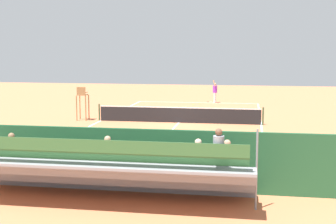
{
  "coord_description": "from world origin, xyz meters",
  "views": [
    {
      "loc": [
        -4.24,
        29.07,
        4.64
      ],
      "look_at": [
        0.0,
        4.0,
        1.2
      ],
      "focal_mm": 51.5,
      "sensor_mm": 36.0,
      "label": 1
    }
  ],
  "objects_px": {
    "tennis_player": "(215,91)",
    "courtside_bench": "(208,169)",
    "bleacher_stand": "(109,170)",
    "tennis_ball_near": "(200,104)",
    "tennis_racket": "(210,102)",
    "umpire_chair": "(82,100)",
    "tennis_ball_far": "(193,105)",
    "equipment_bag": "(164,179)",
    "tennis_net": "(179,115)"
  },
  "relations": [
    {
      "from": "courtside_bench",
      "to": "bleacher_stand",
      "type": "bearing_deg",
      "value": 36.17
    },
    {
      "from": "umpire_chair",
      "to": "tennis_ball_near",
      "type": "height_order",
      "value": "umpire_chair"
    },
    {
      "from": "courtside_bench",
      "to": "tennis_ball_near",
      "type": "xyz_separation_m",
      "value": [
        2.66,
        -23.33,
        -0.53
      ]
    },
    {
      "from": "bleacher_stand",
      "to": "tennis_racket",
      "type": "bearing_deg",
      "value": -91.94
    },
    {
      "from": "umpire_chair",
      "to": "bleacher_stand",
      "type": "bearing_deg",
      "value": 112.36
    },
    {
      "from": "tennis_net",
      "to": "tennis_ball_near",
      "type": "bearing_deg",
      "value": -91.57
    },
    {
      "from": "tennis_net",
      "to": "tennis_player",
      "type": "relative_size",
      "value": 5.35
    },
    {
      "from": "bleacher_stand",
      "to": "tennis_ball_near",
      "type": "height_order",
      "value": "bleacher_stand"
    },
    {
      "from": "umpire_chair",
      "to": "courtside_bench",
      "type": "distance_m",
      "value": 16.12
    },
    {
      "from": "bleacher_stand",
      "to": "tennis_ball_far",
      "type": "bearing_deg",
      "value": -89.33
    },
    {
      "from": "bleacher_stand",
      "to": "tennis_ball_near",
      "type": "distance_m",
      "value": 25.42
    },
    {
      "from": "bleacher_stand",
      "to": "tennis_racket",
      "type": "height_order",
      "value": "bleacher_stand"
    },
    {
      "from": "equipment_bag",
      "to": "tennis_ball_near",
      "type": "height_order",
      "value": "equipment_bag"
    },
    {
      "from": "bleacher_stand",
      "to": "courtside_bench",
      "type": "xyz_separation_m",
      "value": [
        -2.84,
        -2.07,
        -0.38
      ]
    },
    {
      "from": "equipment_bag",
      "to": "tennis_ball_near",
      "type": "relative_size",
      "value": 13.64
    },
    {
      "from": "courtside_bench",
      "to": "tennis_racket",
      "type": "distance_m",
      "value": 25.03
    },
    {
      "from": "tennis_net",
      "to": "courtside_bench",
      "type": "xyz_separation_m",
      "value": [
        -2.94,
        13.27,
        0.06
      ]
    },
    {
      "from": "equipment_bag",
      "to": "tennis_racket",
      "type": "bearing_deg",
      "value": -88.97
    },
    {
      "from": "bleacher_stand",
      "to": "tennis_player",
      "type": "distance_m",
      "value": 26.48
    },
    {
      "from": "tennis_net",
      "to": "equipment_bag",
      "type": "xyz_separation_m",
      "value": [
        -1.47,
        13.4,
        -0.32
      ]
    },
    {
      "from": "courtside_bench",
      "to": "tennis_racket",
      "type": "bearing_deg",
      "value": -85.59
    },
    {
      "from": "tennis_ball_far",
      "to": "bleacher_stand",
      "type": "bearing_deg",
      "value": 90.67
    },
    {
      "from": "tennis_racket",
      "to": "tennis_ball_far",
      "type": "bearing_deg",
      "value": 63.49
    },
    {
      "from": "tennis_net",
      "to": "courtside_bench",
      "type": "height_order",
      "value": "tennis_net"
    },
    {
      "from": "umpire_chair",
      "to": "tennis_racket",
      "type": "distance_m",
      "value": 13.81
    },
    {
      "from": "umpire_chair",
      "to": "courtside_bench",
      "type": "xyz_separation_m",
      "value": [
        -9.14,
        13.25,
        -0.76
      ]
    },
    {
      "from": "bleacher_stand",
      "to": "umpire_chair",
      "type": "xyz_separation_m",
      "value": [
        6.3,
        -15.33,
        0.38
      ]
    },
    {
      "from": "tennis_player",
      "to": "bleacher_stand",
      "type": "bearing_deg",
      "value": 87.13
    },
    {
      "from": "tennis_ball_far",
      "to": "tennis_racket",
      "type": "bearing_deg",
      "value": -116.51
    },
    {
      "from": "equipment_bag",
      "to": "tennis_player",
      "type": "xyz_separation_m",
      "value": [
        0.04,
        -24.5,
        0.84
      ]
    },
    {
      "from": "tennis_player",
      "to": "umpire_chair",
      "type": "bearing_deg",
      "value": 55.54
    },
    {
      "from": "umpire_chair",
      "to": "tennis_ball_far",
      "type": "xyz_separation_m",
      "value": [
        -6.01,
        -9.29,
        -1.28
      ]
    },
    {
      "from": "courtside_bench",
      "to": "tennis_racket",
      "type": "xyz_separation_m",
      "value": [
        1.92,
        -24.95,
        -0.54
      ]
    },
    {
      "from": "equipment_bag",
      "to": "tennis_racket",
      "type": "height_order",
      "value": "equipment_bag"
    },
    {
      "from": "tennis_net",
      "to": "tennis_racket",
      "type": "height_order",
      "value": "tennis_net"
    },
    {
      "from": "courtside_bench",
      "to": "equipment_bag",
      "type": "distance_m",
      "value": 1.53
    },
    {
      "from": "equipment_bag",
      "to": "tennis_racket",
      "type": "relative_size",
      "value": 1.68
    },
    {
      "from": "tennis_racket",
      "to": "tennis_ball_far",
      "type": "height_order",
      "value": "tennis_ball_far"
    },
    {
      "from": "bleacher_stand",
      "to": "tennis_player",
      "type": "bearing_deg",
      "value": -92.87
    },
    {
      "from": "tennis_net",
      "to": "tennis_player",
      "type": "height_order",
      "value": "tennis_player"
    },
    {
      "from": "tennis_player",
      "to": "courtside_bench",
      "type": "bearing_deg",
      "value": 93.54
    },
    {
      "from": "umpire_chair",
      "to": "tennis_player",
      "type": "relative_size",
      "value": 1.11
    },
    {
      "from": "tennis_net",
      "to": "courtside_bench",
      "type": "relative_size",
      "value": 5.72
    },
    {
      "from": "umpire_chair",
      "to": "tennis_ball_near",
      "type": "distance_m",
      "value": 12.04
    },
    {
      "from": "tennis_net",
      "to": "tennis_ball_far",
      "type": "distance_m",
      "value": 9.28
    },
    {
      "from": "tennis_net",
      "to": "tennis_racket",
      "type": "xyz_separation_m",
      "value": [
        -1.02,
        -11.68,
        -0.49
      ]
    },
    {
      "from": "courtside_bench",
      "to": "tennis_ball_near",
      "type": "relative_size",
      "value": 27.27
    },
    {
      "from": "tennis_net",
      "to": "bleacher_stand",
      "type": "xyz_separation_m",
      "value": [
        -0.1,
        15.35,
        0.43
      ]
    },
    {
      "from": "umpire_chair",
      "to": "tennis_player",
      "type": "xyz_separation_m",
      "value": [
        -7.63,
        -11.12,
        -0.3
      ]
    },
    {
      "from": "umpire_chair",
      "to": "tennis_ball_near",
      "type": "bearing_deg",
      "value": -122.74
    }
  ]
}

